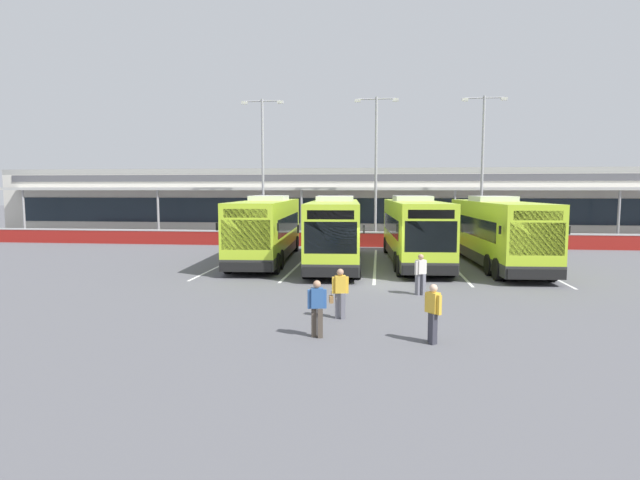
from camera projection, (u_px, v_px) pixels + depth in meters
ground_plane at (374, 283)px, 22.69m from camera, size 200.00×200.00×0.00m
terminal_building at (377, 201)px, 48.99m from camera, size 70.00×13.00×6.00m
red_barrier_wall at (376, 239)px, 36.97m from camera, size 60.00×0.40×1.10m
coach_bus_leftmost at (267, 230)px, 29.69m from camera, size 3.45×12.27×3.78m
coach_bus_left_centre at (335, 232)px, 28.23m from camera, size 3.45×12.27×3.78m
coach_bus_centre at (414, 232)px, 28.73m from camera, size 3.45×12.27×3.78m
coach_bus_right_centre at (497, 233)px, 27.66m from camera, size 3.45×12.27×3.78m
bay_stripe_far_west at (229, 261)px, 29.58m from camera, size 0.14×13.00×0.01m
bay_stripe_west at (301, 262)px, 29.10m from camera, size 0.14×13.00×0.01m
bay_stripe_mid_west at (375, 264)px, 28.62m from camera, size 0.14×13.00×0.01m
bay_stripe_centre at (452, 265)px, 28.14m from camera, size 0.14×13.00×0.01m
bay_stripe_mid_east at (531, 266)px, 27.67m from camera, size 0.14×13.00×0.01m
pedestrian_with_handbag at (340, 292)px, 16.40m from camera, size 0.64×0.33×1.62m
pedestrian_in_dark_coat at (433, 311)px, 13.75m from camera, size 0.42×0.47×1.62m
pedestrian_child at (317, 307)px, 14.32m from camera, size 0.54×0.29×1.62m
pedestrian_near_bin at (421, 273)px, 20.09m from camera, size 0.49×0.39×1.62m
lamp_post_west at (263, 162)px, 39.36m from camera, size 3.24×0.28×11.00m
lamp_post_centre at (376, 161)px, 38.39m from camera, size 3.24×0.28×11.00m
lamp_post_east at (482, 160)px, 37.95m from camera, size 3.24×0.28×11.00m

